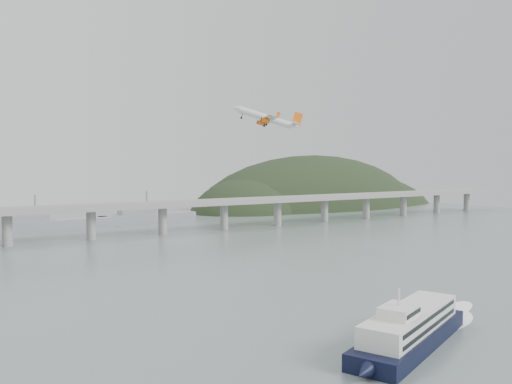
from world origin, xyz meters
TOP-DOWN VIEW (x-y plane):
  - ground at (0.00, 0.00)m, footprint 900.00×900.00m
  - bridge at (-1.15, 200.00)m, footprint 800.00×22.00m
  - headland at (285.18, 331.75)m, footprint 365.00×155.00m
  - ferry at (-24.15, -53.21)m, footprint 86.64×39.60m
  - airliner at (28.78, 86.83)m, footprint 36.31×34.20m

SIDE VIEW (x-z plane):
  - headland at x=285.18m, z-range -97.34..58.66m
  - ground at x=0.00m, z-range 0.00..0.00m
  - ferry at x=-24.15m, z-range -3.90..13.14m
  - bridge at x=-1.15m, z-range 5.70..29.60m
  - airliner at x=28.78m, z-range 66.00..79.77m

